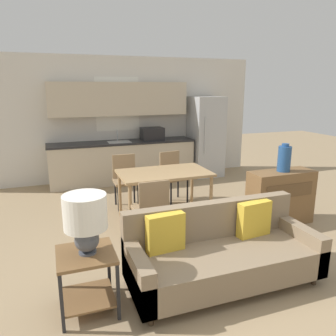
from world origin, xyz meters
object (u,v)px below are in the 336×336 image
at_px(refrigerator, 206,136).
at_px(side_table, 87,271).
at_px(vase, 284,158).
at_px(dining_table, 164,176).
at_px(couch, 220,253).
at_px(table_lamp, 85,217).
at_px(dining_chair_far_left, 125,178).
at_px(credenza, 280,197).
at_px(dining_chair_near_left, 151,208).
at_px(dining_chair_far_right, 173,174).

xyz_separation_m(refrigerator, side_table, (-3.21, -4.08, -0.52)).
xyz_separation_m(side_table, vase, (3.02, 1.09, 0.62)).
relative_size(side_table, vase, 1.39).
bearing_deg(dining_table, couch, -90.15).
bearing_deg(table_lamp, dining_table, 53.19).
bearing_deg(couch, table_lamp, -179.65).
relative_size(refrigerator, dining_chair_far_left, 2.04).
height_order(credenza, dining_chair_far_left, dining_chair_far_left).
distance_m(couch, dining_chair_far_left, 2.67).
relative_size(dining_chair_near_left, dining_chair_far_right, 1.00).
relative_size(dining_table, vase, 3.32).
xyz_separation_m(vase, dining_chair_far_right, (-1.19, 1.52, -0.51)).
distance_m(side_table, dining_chair_far_left, 2.80).
height_order(dining_table, dining_chair_near_left, dining_chair_near_left).
distance_m(dining_table, vase, 1.82).
distance_m(table_lamp, dining_chair_near_left, 1.49).
bearing_deg(side_table, credenza, 19.81).
xyz_separation_m(couch, dining_chair_far_right, (0.44, 2.60, 0.18)).
bearing_deg(vase, refrigerator, 86.47).
bearing_deg(dining_table, refrigerator, 51.13).
bearing_deg(dining_chair_far_right, vase, -60.55).
height_order(vase, dining_chair_far_left, vase).
xyz_separation_m(dining_table, vase, (1.63, -0.75, 0.32)).
bearing_deg(dining_chair_near_left, dining_chair_far_left, -90.84).
bearing_deg(credenza, dining_chair_far_left, 143.07).
relative_size(refrigerator, dining_chair_near_left, 2.04).
xyz_separation_m(dining_table, couch, (-0.00, -1.83, -0.37)).
bearing_deg(dining_table, vase, -24.84).
bearing_deg(credenza, couch, -146.26).
bearing_deg(dining_chair_far_right, side_table, -133.64).
distance_m(refrigerator, side_table, 5.22).
distance_m(credenza, dining_chair_near_left, 2.06).
bearing_deg(dining_chair_far_left, credenza, -34.66).
height_order(credenza, vase, vase).
bearing_deg(side_table, couch, 0.17).
xyz_separation_m(refrigerator, table_lamp, (-3.19, -4.09, 0.01)).
xyz_separation_m(dining_table, table_lamp, (-1.38, -1.84, 0.23)).
distance_m(dining_table, dining_chair_far_right, 0.91).
bearing_deg(dining_chair_far_right, dining_chair_far_left, 170.20).
relative_size(table_lamp, vase, 1.32).
xyz_separation_m(side_table, dining_chair_far_left, (0.95, 2.63, 0.12)).
relative_size(refrigerator, vase, 4.39).
distance_m(dining_table, dining_chair_far_left, 0.92).
xyz_separation_m(dining_table, dining_chair_far_right, (0.43, 0.77, -0.19)).
distance_m(couch, credenza, 1.95).
height_order(table_lamp, dining_chair_near_left, table_lamp).
relative_size(dining_table, credenza, 1.38).
bearing_deg(couch, dining_chair_near_left, 112.19).
relative_size(refrigerator, credenza, 1.83).
bearing_deg(table_lamp, dining_chair_far_right, 55.25).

